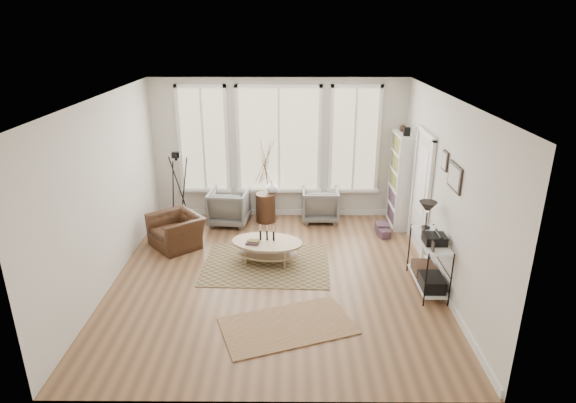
{
  "coord_description": "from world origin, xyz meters",
  "views": [
    {
      "loc": [
        0.24,
        -6.93,
        3.93
      ],
      "look_at": [
        0.2,
        0.6,
        1.1
      ],
      "focal_mm": 30.0,
      "sensor_mm": 36.0,
      "label": 1
    }
  ],
  "objects_px": {
    "armchair_right": "(320,204)",
    "side_table": "(265,184)",
    "bookcase": "(400,180)",
    "accent_chair": "(177,231)",
    "low_shelf": "(429,258)",
    "coffee_table": "(267,246)",
    "armchair_left": "(229,207)"
  },
  "relations": [
    {
      "from": "bookcase",
      "to": "armchair_right",
      "type": "relative_size",
      "value": 2.69
    },
    {
      "from": "side_table",
      "to": "accent_chair",
      "type": "height_order",
      "value": "side_table"
    },
    {
      "from": "armchair_left",
      "to": "bookcase",
      "type": "bearing_deg",
      "value": -173.94
    },
    {
      "from": "armchair_right",
      "to": "side_table",
      "type": "bearing_deg",
      "value": 4.08
    },
    {
      "from": "armchair_left",
      "to": "accent_chair",
      "type": "height_order",
      "value": "armchair_left"
    },
    {
      "from": "coffee_table",
      "to": "armchair_right",
      "type": "height_order",
      "value": "armchair_right"
    },
    {
      "from": "bookcase",
      "to": "low_shelf",
      "type": "bearing_deg",
      "value": -91.28
    },
    {
      "from": "armchair_left",
      "to": "armchair_right",
      "type": "bearing_deg",
      "value": -167.38
    },
    {
      "from": "bookcase",
      "to": "coffee_table",
      "type": "relative_size",
      "value": 1.55
    },
    {
      "from": "side_table",
      "to": "low_shelf",
      "type": "bearing_deg",
      "value": -45.08
    },
    {
      "from": "side_table",
      "to": "accent_chair",
      "type": "bearing_deg",
      "value": -143.46
    },
    {
      "from": "coffee_table",
      "to": "armchair_right",
      "type": "distance_m",
      "value": 2.16
    },
    {
      "from": "armchair_left",
      "to": "armchair_right",
      "type": "height_order",
      "value": "armchair_left"
    },
    {
      "from": "bookcase",
      "to": "accent_chair",
      "type": "relative_size",
      "value": 2.25
    },
    {
      "from": "low_shelf",
      "to": "coffee_table",
      "type": "xyz_separation_m",
      "value": [
        -2.55,
        0.85,
        -0.21
      ]
    },
    {
      "from": "low_shelf",
      "to": "armchair_right",
      "type": "height_order",
      "value": "low_shelf"
    },
    {
      "from": "bookcase",
      "to": "accent_chair",
      "type": "distance_m",
      "value": 4.47
    },
    {
      "from": "armchair_right",
      "to": "side_table",
      "type": "height_order",
      "value": "side_table"
    },
    {
      "from": "bookcase",
      "to": "side_table",
      "type": "distance_m",
      "value": 2.72
    },
    {
      "from": "armchair_right",
      "to": "side_table",
      "type": "distance_m",
      "value": 1.23
    },
    {
      "from": "armchair_left",
      "to": "side_table",
      "type": "relative_size",
      "value": 0.47
    },
    {
      "from": "bookcase",
      "to": "armchair_right",
      "type": "bearing_deg",
      "value": 171.88
    },
    {
      "from": "armchair_right",
      "to": "coffee_table",
      "type": "bearing_deg",
      "value": 61.49
    },
    {
      "from": "armchair_right",
      "to": "accent_chair",
      "type": "height_order",
      "value": "armchair_right"
    },
    {
      "from": "bookcase",
      "to": "coffee_table",
      "type": "xyz_separation_m",
      "value": [
        -2.6,
        -1.67,
        -0.65
      ]
    },
    {
      "from": "low_shelf",
      "to": "side_table",
      "type": "xyz_separation_m",
      "value": [
        -2.65,
        2.66,
        0.3
      ]
    },
    {
      "from": "low_shelf",
      "to": "accent_chair",
      "type": "xyz_separation_m",
      "value": [
        -4.25,
        1.48,
        -0.21
      ]
    },
    {
      "from": "armchair_left",
      "to": "accent_chair",
      "type": "relative_size",
      "value": 0.88
    },
    {
      "from": "coffee_table",
      "to": "armchair_right",
      "type": "relative_size",
      "value": 1.73
    },
    {
      "from": "low_shelf",
      "to": "side_table",
      "type": "bearing_deg",
      "value": 134.92
    },
    {
      "from": "bookcase",
      "to": "accent_chair",
      "type": "height_order",
      "value": "bookcase"
    },
    {
      "from": "coffee_table",
      "to": "low_shelf",
      "type": "bearing_deg",
      "value": -18.37
    }
  ]
}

